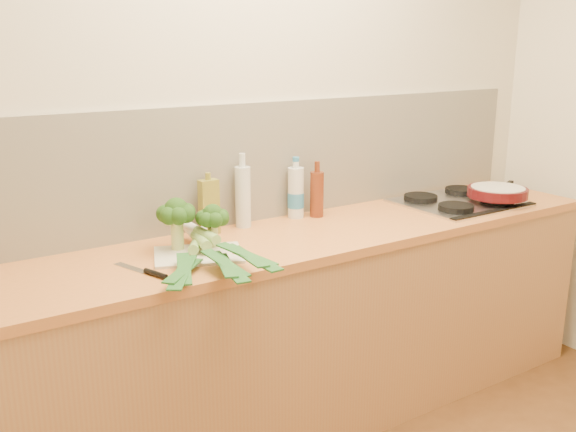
% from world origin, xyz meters
% --- Properties ---
extents(room_shell, '(3.50, 3.50, 3.50)m').
position_xyz_m(room_shell, '(0.00, 1.49, 1.17)').
color(room_shell, beige).
rests_on(room_shell, ground).
extents(counter, '(3.20, 0.62, 0.90)m').
position_xyz_m(counter, '(0.00, 1.20, 0.45)').
color(counter, '#AB7A47').
rests_on(counter, ground).
extents(gas_hob, '(0.58, 0.50, 0.04)m').
position_xyz_m(gas_hob, '(1.02, 1.20, 0.91)').
color(gas_hob, silver).
rests_on(gas_hob, counter).
extents(chopping_board, '(0.40, 0.35, 0.01)m').
position_xyz_m(chopping_board, '(-0.46, 1.16, 0.91)').
color(chopping_board, beige).
rests_on(chopping_board, counter).
extents(broccoli_left, '(0.15, 0.15, 0.21)m').
position_xyz_m(broccoli_left, '(-0.50, 1.26, 1.05)').
color(broccoli_left, '#B7C874').
rests_on(broccoli_left, chopping_board).
extents(broccoli_right, '(0.13, 0.14, 0.17)m').
position_xyz_m(broccoli_right, '(-0.37, 1.22, 1.03)').
color(broccoli_right, '#B7C874').
rests_on(broccoli_right, chopping_board).
extents(leek_front, '(0.41, 0.59, 0.04)m').
position_xyz_m(leek_front, '(-0.48, 1.15, 0.93)').
color(leek_front, white).
rests_on(leek_front, chopping_board).
extents(leek_mid, '(0.18, 0.70, 0.04)m').
position_xyz_m(leek_mid, '(-0.44, 1.12, 0.95)').
color(leek_mid, white).
rests_on(leek_mid, chopping_board).
extents(leek_back, '(0.11, 0.70, 0.04)m').
position_xyz_m(leek_back, '(-0.40, 1.12, 0.97)').
color(leek_back, white).
rests_on(leek_back, chopping_board).
extents(chefs_knife, '(0.11, 0.27, 0.02)m').
position_xyz_m(chefs_knife, '(-0.69, 1.08, 0.91)').
color(chefs_knife, silver).
rests_on(chefs_knife, counter).
extents(skillet, '(0.41, 0.30, 0.05)m').
position_xyz_m(skillet, '(1.17, 1.08, 0.96)').
color(skillet, '#4C0C0F').
rests_on(skillet, gas_hob).
extents(oil_tin, '(0.08, 0.05, 0.27)m').
position_xyz_m(oil_tin, '(-0.28, 1.41, 1.02)').
color(oil_tin, '#9B9832').
rests_on(oil_tin, counter).
extents(glass_bottle, '(0.07, 0.07, 0.33)m').
position_xyz_m(glass_bottle, '(-0.11, 1.43, 1.04)').
color(glass_bottle, silver).
rests_on(glass_bottle, counter).
extents(amber_bottle, '(0.06, 0.06, 0.26)m').
position_xyz_m(amber_bottle, '(0.26, 1.39, 1.01)').
color(amber_bottle, '#622812').
rests_on(amber_bottle, counter).
extents(water_bottle, '(0.08, 0.08, 0.27)m').
position_xyz_m(water_bottle, '(0.17, 1.43, 1.01)').
color(water_bottle, silver).
rests_on(water_bottle, counter).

